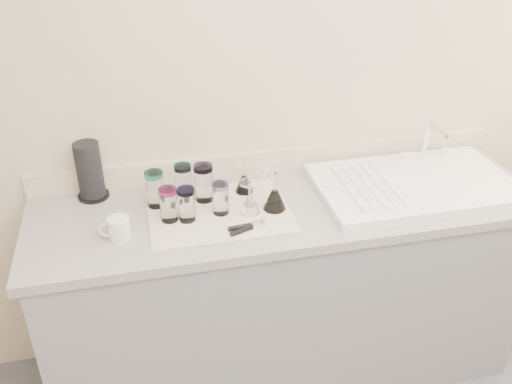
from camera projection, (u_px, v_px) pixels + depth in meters
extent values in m
cube|color=#C2AC8B|center=(271.00, 95.00, 2.37)|extent=(3.50, 0.04, 2.50)
cube|color=slate|center=(285.00, 293.00, 2.53)|extent=(2.00, 0.60, 0.86)
cube|color=gray|center=(288.00, 208.00, 2.30)|extent=(2.06, 0.62, 0.04)
cube|color=white|center=(414.00, 184.00, 2.39)|extent=(0.82, 0.50, 0.03)
cylinder|color=silver|center=(426.00, 138.00, 2.53)|extent=(0.02, 0.02, 0.18)
cylinder|color=silver|center=(438.00, 129.00, 2.42)|extent=(0.02, 0.16, 0.02)
cylinder|color=silver|center=(403.00, 155.00, 2.55)|extent=(0.03, 0.03, 0.04)
cylinder|color=silver|center=(444.00, 150.00, 2.59)|extent=(0.03, 0.03, 0.04)
cube|color=silver|center=(219.00, 212.00, 2.23)|extent=(0.55, 0.42, 0.01)
cylinder|color=white|center=(155.00, 191.00, 2.23)|extent=(0.07, 0.07, 0.13)
cylinder|color=#187F6D|center=(154.00, 175.00, 2.20)|extent=(0.07, 0.07, 0.02)
cylinder|color=white|center=(184.00, 183.00, 2.30)|extent=(0.07, 0.07, 0.12)
cylinder|color=#2B99C8|center=(182.00, 168.00, 2.26)|extent=(0.07, 0.07, 0.02)
cylinder|color=white|center=(204.00, 185.00, 2.27)|extent=(0.07, 0.07, 0.13)
cylinder|color=#6C49B4|center=(203.00, 168.00, 2.23)|extent=(0.08, 0.08, 0.02)
cylinder|color=white|center=(169.00, 207.00, 2.14)|extent=(0.06, 0.06, 0.12)
cylinder|color=#DC1E8B|center=(167.00, 191.00, 2.11)|extent=(0.07, 0.07, 0.02)
cylinder|color=white|center=(187.00, 206.00, 2.15)|extent=(0.06, 0.06, 0.12)
cylinder|color=#161DC4|center=(186.00, 191.00, 2.11)|extent=(0.07, 0.07, 0.02)
cylinder|color=white|center=(221.00, 200.00, 2.19)|extent=(0.06, 0.06, 0.11)
cylinder|color=#8981CD|center=(220.00, 186.00, 2.16)|extent=(0.06, 0.06, 0.02)
cone|color=white|center=(244.00, 184.00, 2.34)|extent=(0.08, 0.08, 0.07)
cylinder|color=white|center=(244.00, 170.00, 2.31)|extent=(0.01, 0.01, 0.06)
cylinder|color=white|center=(244.00, 163.00, 2.29)|extent=(0.08, 0.08, 0.01)
cone|color=white|center=(250.00, 204.00, 2.20)|extent=(0.08, 0.08, 0.07)
cylinder|color=white|center=(250.00, 190.00, 2.17)|extent=(0.01, 0.01, 0.06)
cylinder|color=white|center=(250.00, 183.00, 2.15)|extent=(0.08, 0.08, 0.01)
cone|color=white|center=(275.00, 199.00, 2.22)|extent=(0.09, 0.09, 0.08)
cylinder|color=white|center=(275.00, 182.00, 2.19)|extent=(0.01, 0.01, 0.07)
cylinder|color=white|center=(275.00, 173.00, 2.17)|extent=(0.09, 0.09, 0.01)
cube|color=silver|center=(259.00, 224.00, 2.13)|extent=(0.06, 0.04, 0.02)
cylinder|color=black|center=(244.00, 230.00, 2.10)|extent=(0.11, 0.06, 0.02)
cylinder|color=black|center=(243.00, 226.00, 2.12)|extent=(0.12, 0.03, 0.02)
cylinder|color=silver|center=(119.00, 228.00, 2.06)|extent=(0.08, 0.08, 0.08)
torus|color=silver|center=(107.00, 230.00, 2.06)|extent=(0.06, 0.01, 0.06)
cylinder|color=black|center=(94.00, 195.00, 2.34)|extent=(0.13, 0.13, 0.01)
cylinder|color=black|center=(89.00, 170.00, 2.28)|extent=(0.10, 0.10, 0.23)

